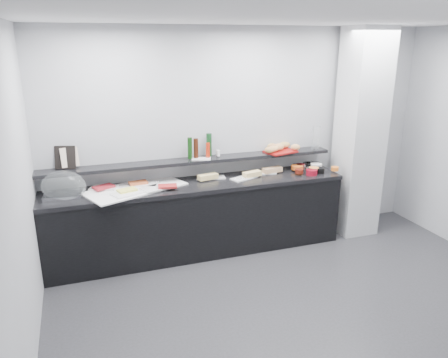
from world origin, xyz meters
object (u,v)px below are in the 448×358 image
object	(u,v)px
condiment_tray	(201,159)
framed_print	(65,157)
bread_tray	(280,151)
cloche_base	(63,195)
sandwich_plate_mid	(244,178)
carafe	(316,138)

from	to	relation	value
condiment_tray	framed_print	bearing A→B (deg)	-164.86
bread_tray	framed_print	bearing A→B (deg)	163.16
cloche_base	bread_tray	xyz separation A→B (m)	(2.67, 0.13, 0.24)
sandwich_plate_mid	condiment_tray	bearing A→B (deg)	140.80
cloche_base	bread_tray	world-z (taller)	bread_tray
bread_tray	sandwich_plate_mid	bearing A→B (deg)	-178.90
cloche_base	sandwich_plate_mid	xyz separation A→B (m)	(2.11, -0.03, -0.01)
cloche_base	bread_tray	size ratio (longest dim) A/B	1.03
cloche_base	carafe	xyz separation A→B (m)	(3.18, 0.14, 0.38)
sandwich_plate_mid	condiment_tray	size ratio (longest dim) A/B	1.52
carafe	framed_print	bearing A→B (deg)	178.29
framed_print	condiment_tray	xyz separation A→B (m)	(1.55, -0.10, -0.12)
cloche_base	framed_print	xyz separation A→B (m)	(0.06, 0.23, 0.36)
condiment_tray	carafe	world-z (taller)	carafe
cloche_base	sandwich_plate_mid	distance (m)	2.11
cloche_base	bread_tray	distance (m)	2.68
condiment_tray	bread_tray	size ratio (longest dim) A/B	0.59
sandwich_plate_mid	carafe	size ratio (longest dim) A/B	1.15
sandwich_plate_mid	framed_print	bearing A→B (deg)	151.24
sandwich_plate_mid	condiment_tray	xyz separation A→B (m)	(-0.50, 0.16, 0.25)
bread_tray	carafe	xyz separation A→B (m)	(0.52, 0.01, 0.14)
bread_tray	carafe	bearing A→B (deg)	-13.67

